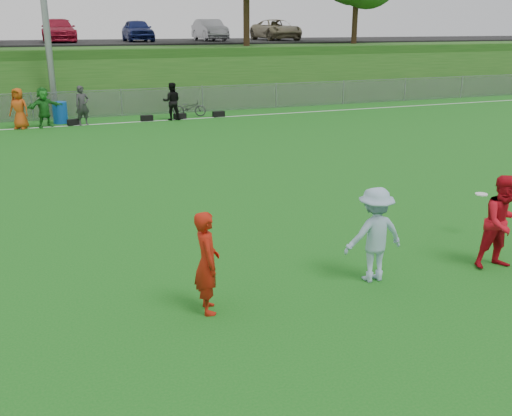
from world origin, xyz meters
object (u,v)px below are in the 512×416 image
player_red_left (207,262)px  recycling_bin (60,113)px  bicycle (189,108)px  player_red_center (503,222)px  frisbee (481,194)px  player_blue (374,235)px

player_red_left → recycling_bin: bearing=10.1°
bicycle → player_red_center: bearing=-160.6°
frisbee → recycling_bin: bearing=112.4°
frisbee → recycling_bin: 19.45m
frisbee → bicycle: (-1.54, 17.85, -0.48)m
player_red_left → player_red_center: player_red_center is taller
recycling_bin → player_red_center: bearing=-71.3°
recycling_bin → bicycle: bearing=-1.2°
player_red_left → player_blue: 2.96m
recycling_bin → bicycle: 5.87m
player_red_center → player_blue: size_ratio=1.04×
player_blue → frisbee: (3.22, 1.10, 0.07)m
frisbee → bicycle: 17.92m
player_red_left → bicycle: size_ratio=1.03×
frisbee → recycling_bin: size_ratio=0.26×
player_red_center → bicycle: size_ratio=1.10×
player_blue → recycling_bin: size_ratio=1.75×
player_red_center → recycling_bin: player_red_center is taller
player_red_left → player_red_center: size_ratio=0.94×
frisbee → player_red_left: bearing=-169.2°
player_red_left → frisbee: player_red_left is taller
player_red_center → frisbee: player_red_center is taller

